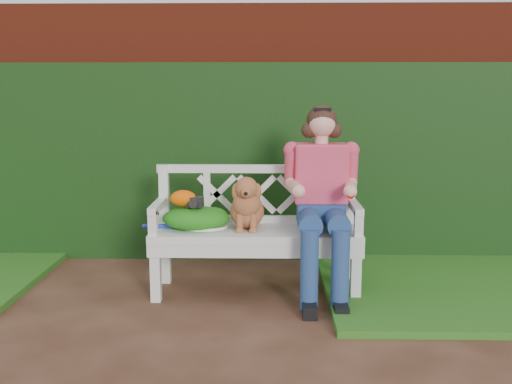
{
  "coord_description": "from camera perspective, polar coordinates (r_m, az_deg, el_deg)",
  "views": [
    {
      "loc": [
        0.68,
        -3.49,
        1.47
      ],
      "look_at": [
        0.59,
        0.74,
        0.75
      ],
      "focal_mm": 42.0,
      "sensor_mm": 36.0,
      "label": 1
    }
  ],
  "objects": [
    {
      "name": "camera_item",
      "position": [
        4.3,
        -5.83,
        -0.94
      ],
      "size": [
        0.12,
        0.1,
        0.07
      ],
      "primitive_type": "cube",
      "rotation": [
        0.0,
        0.0,
        -0.2
      ],
      "color": "black",
      "rests_on": "green_bag"
    },
    {
      "name": "ground",
      "position": [
        3.85,
        -9.34,
        -12.92
      ],
      "size": [
        60.0,
        60.0,
        0.0
      ],
      "primitive_type": "plane",
      "color": "#432417"
    },
    {
      "name": "seated_woman",
      "position": [
        4.31,
        6.21,
        -1.19
      ],
      "size": [
        0.81,
        0.91,
        1.33
      ],
      "primitive_type": null,
      "rotation": [
        0.0,
        0.0,
        0.41
      ],
      "color": "#F44255",
      "rests_on": "ground"
    },
    {
      "name": "ivy_hedge",
      "position": [
        5.26,
        -6.29,
        2.83
      ],
      "size": [
        10.0,
        0.18,
        1.7
      ],
      "primitive_type": "cube",
      "color": "#1A3912",
      "rests_on": "ground"
    },
    {
      "name": "brick_wall",
      "position": [
        5.45,
        -6.04,
        5.72
      ],
      "size": [
        10.0,
        0.3,
        2.2
      ],
      "primitive_type": "cube",
      "color": "maroon",
      "rests_on": "ground"
    },
    {
      "name": "grass_right",
      "position": [
        4.94,
        21.72,
        -8.08
      ],
      "size": [
        2.6,
        2.0,
        0.05
      ],
      "primitive_type": "cube",
      "color": "#2E601C",
      "rests_on": "ground"
    },
    {
      "name": "dog",
      "position": [
        4.3,
        -0.87,
        -0.94
      ],
      "size": [
        0.28,
        0.37,
        0.4
      ],
      "primitive_type": null,
      "rotation": [
        0.0,
        0.0,
        0.04
      ],
      "color": "#A46F24",
      "rests_on": "garden_bench"
    },
    {
      "name": "garden_bench",
      "position": [
        4.41,
        0.0,
        -6.55
      ],
      "size": [
        1.64,
        0.77,
        0.48
      ],
      "primitive_type": null,
      "rotation": [
        0.0,
        0.0,
        0.11
      ],
      "color": "white",
      "rests_on": "ground"
    },
    {
      "name": "green_bag",
      "position": [
        4.36,
        -5.74,
        -2.42
      ],
      "size": [
        0.6,
        0.54,
        0.17
      ],
      "primitive_type": null,
      "rotation": [
        0.0,
        0.0,
        -0.41
      ],
      "color": "#1D7018",
      "rests_on": "garden_bench"
    },
    {
      "name": "tennis_racket",
      "position": [
        4.37,
        -5.36,
        -3.27
      ],
      "size": [
        0.65,
        0.28,
        0.03
      ],
      "primitive_type": null,
      "rotation": [
        0.0,
        0.0,
        0.01
      ],
      "color": "white",
      "rests_on": "garden_bench"
    },
    {
      "name": "baseball_glove",
      "position": [
        4.33,
        -6.95,
        -0.6
      ],
      "size": [
        0.2,
        0.15,
        0.12
      ],
      "primitive_type": "ellipsoid",
      "rotation": [
        0.0,
        0.0,
        -0.07
      ],
      "color": "#F65B03",
      "rests_on": "green_bag"
    }
  ]
}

